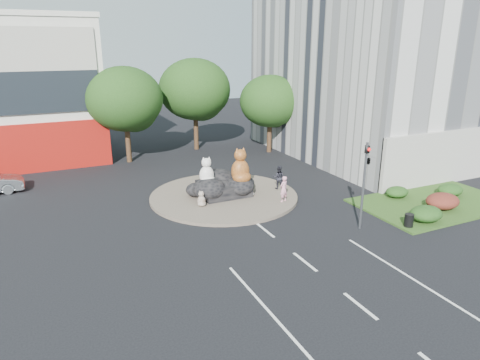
% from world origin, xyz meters
% --- Properties ---
extents(ground, '(120.00, 120.00, 0.00)m').
position_xyz_m(ground, '(0.00, 0.00, 0.00)').
color(ground, black).
rests_on(ground, ground).
extents(roundabout_island, '(10.00, 10.00, 0.20)m').
position_xyz_m(roundabout_island, '(0.00, 10.00, 0.10)').
color(roundabout_island, brown).
rests_on(roundabout_island, ground).
extents(rock_plinth, '(3.20, 2.60, 0.90)m').
position_xyz_m(rock_plinth, '(0.00, 10.00, 0.65)').
color(rock_plinth, black).
rests_on(rock_plinth, roundabout_island).
extents(grass_verge, '(10.00, 6.00, 0.12)m').
position_xyz_m(grass_verge, '(12.00, 3.00, 0.06)').
color(grass_verge, '#274C19').
rests_on(grass_verge, ground).
extents(tree_left, '(6.46, 6.46, 8.27)m').
position_xyz_m(tree_left, '(-3.93, 22.06, 5.25)').
color(tree_left, '#382314').
rests_on(tree_left, ground).
extents(tree_mid, '(6.84, 6.84, 8.76)m').
position_xyz_m(tree_mid, '(3.07, 24.06, 5.56)').
color(tree_mid, '#382314').
rests_on(tree_mid, ground).
extents(tree_right, '(5.70, 5.70, 7.30)m').
position_xyz_m(tree_right, '(9.07, 20.06, 4.63)').
color(tree_right, '#382314').
rests_on(tree_right, ground).
extents(hedge_near_green, '(2.00, 1.60, 0.90)m').
position_xyz_m(hedge_near_green, '(9.00, 1.00, 0.57)').
color(hedge_near_green, '#1A3A12').
rests_on(hedge_near_green, grass_verge).
extents(hedge_red, '(2.20, 1.76, 0.99)m').
position_xyz_m(hedge_red, '(11.50, 2.00, 0.61)').
color(hedge_red, '#511517').
rests_on(hedge_red, grass_verge).
extents(hedge_mid_green, '(1.80, 1.44, 0.81)m').
position_xyz_m(hedge_mid_green, '(14.00, 3.50, 0.53)').
color(hedge_mid_green, '#1A3A12').
rests_on(hedge_mid_green, grass_verge).
extents(hedge_back_green, '(1.60, 1.28, 0.72)m').
position_xyz_m(hedge_back_green, '(10.50, 4.80, 0.48)').
color(hedge_back_green, '#1A3A12').
rests_on(hedge_back_green, grass_verge).
extents(traffic_light, '(0.44, 1.24, 5.00)m').
position_xyz_m(traffic_light, '(5.10, 2.00, 3.62)').
color(traffic_light, '#595B60').
rests_on(traffic_light, ground).
extents(street_lamp, '(2.34, 0.22, 8.06)m').
position_xyz_m(street_lamp, '(12.82, 8.00, 4.55)').
color(street_lamp, '#595B60').
rests_on(street_lamp, ground).
extents(cat_white, '(1.24, 1.11, 1.89)m').
position_xyz_m(cat_white, '(-1.19, 10.05, 2.04)').
color(cat_white, silver).
rests_on(cat_white, rock_plinth).
extents(cat_tabby, '(1.48, 1.29, 2.41)m').
position_xyz_m(cat_tabby, '(1.00, 9.48, 2.30)').
color(cat_tabby, '#AD5D24').
rests_on(cat_tabby, rock_plinth).
extents(kitten_calico, '(0.81, 0.81, 1.02)m').
position_xyz_m(kitten_calico, '(-2.11, 8.64, 0.71)').
color(kitten_calico, silver).
rests_on(kitten_calico, roundabout_island).
extents(kitten_white, '(0.63, 0.62, 0.81)m').
position_xyz_m(kitten_white, '(1.57, 9.04, 0.60)').
color(kitten_white, white).
rests_on(kitten_white, roundabout_island).
extents(pedestrian_pink, '(0.73, 0.60, 1.71)m').
position_xyz_m(pedestrian_pink, '(3.00, 7.15, 1.06)').
color(pedestrian_pink, pink).
rests_on(pedestrian_pink, roundabout_island).
extents(pedestrian_dark, '(1.02, 0.97, 1.66)m').
position_xyz_m(pedestrian_dark, '(4.00, 9.51, 1.03)').
color(pedestrian_dark, black).
rests_on(pedestrian_dark, roundabout_island).
extents(litter_bin, '(0.62, 0.62, 0.74)m').
position_xyz_m(litter_bin, '(7.50, 0.83, 0.49)').
color(litter_bin, black).
rests_on(litter_bin, grass_verge).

